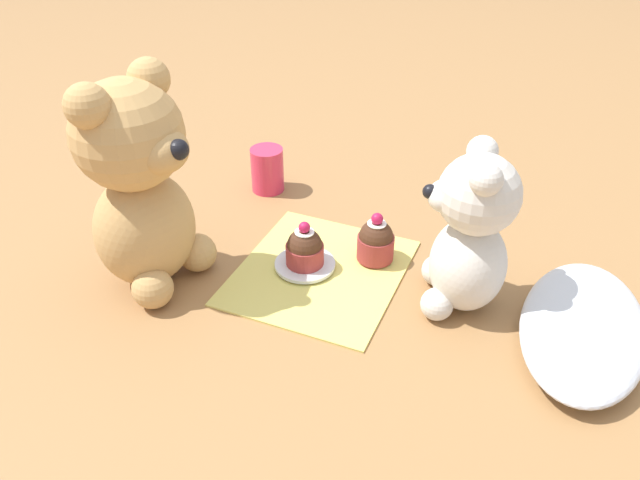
# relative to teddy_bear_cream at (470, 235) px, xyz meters

# --- Properties ---
(ground_plane) EXTENTS (4.00, 4.00, 0.00)m
(ground_plane) POSITION_rel_teddy_bear_cream_xyz_m (0.02, -0.19, -0.11)
(ground_plane) COLOR #9E7042
(knitted_placemat) EXTENTS (0.25, 0.22, 0.01)m
(knitted_placemat) POSITION_rel_teddy_bear_cream_xyz_m (0.02, -0.19, -0.10)
(knitted_placemat) COLOR #E0D166
(knitted_placemat) RESTS_ON ground_plane
(tulle_cloth) EXTENTS (0.27, 0.15, 0.04)m
(tulle_cloth) POSITION_rel_teddy_bear_cream_xyz_m (0.02, 0.15, -0.09)
(tulle_cloth) COLOR silver
(tulle_cloth) RESTS_ON ground_plane
(teddy_bear_cream) EXTENTS (0.13, 0.12, 0.22)m
(teddy_bear_cream) POSITION_rel_teddy_bear_cream_xyz_m (0.00, 0.00, 0.00)
(teddy_bear_cream) COLOR silver
(teddy_bear_cream) RESTS_ON ground_plane
(teddy_bear_tan) EXTENTS (0.15, 0.16, 0.29)m
(teddy_bear_tan) POSITION_rel_teddy_bear_cream_xyz_m (0.11, -0.40, 0.04)
(teddy_bear_tan) COLOR tan
(teddy_bear_tan) RESTS_ON ground_plane
(cupcake_near_cream_bear) EXTENTS (0.05, 0.05, 0.07)m
(cupcake_near_cream_bear) POSITION_rel_teddy_bear_cream_xyz_m (-0.04, -0.13, -0.07)
(cupcake_near_cream_bear) COLOR #993333
(cupcake_near_cream_bear) RESTS_ON knitted_placemat
(saucer_plate) EXTENTS (0.09, 0.09, 0.01)m
(saucer_plate) POSITION_rel_teddy_bear_cream_xyz_m (0.01, -0.22, -0.10)
(saucer_plate) COLOR silver
(saucer_plate) RESTS_ON knitted_placemat
(cupcake_near_tan_bear) EXTENTS (0.05, 0.05, 0.07)m
(cupcake_near_tan_bear) POSITION_rel_teddy_bear_cream_xyz_m (0.01, -0.22, -0.07)
(cupcake_near_tan_bear) COLOR #993333
(cupcake_near_tan_bear) RESTS_ON saucer_plate
(juice_glass) EXTENTS (0.06, 0.06, 0.08)m
(juice_glass) POSITION_rel_teddy_bear_cream_xyz_m (-0.17, -0.37, -0.07)
(juice_glass) COLOR #DB3356
(juice_glass) RESTS_ON ground_plane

